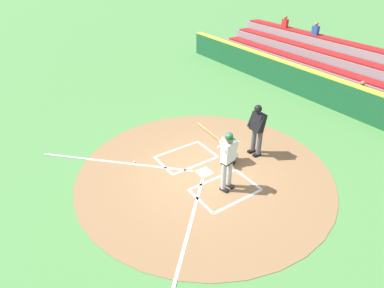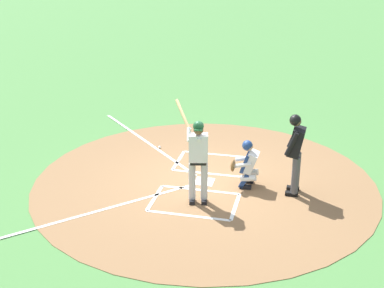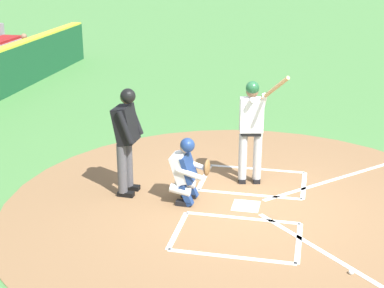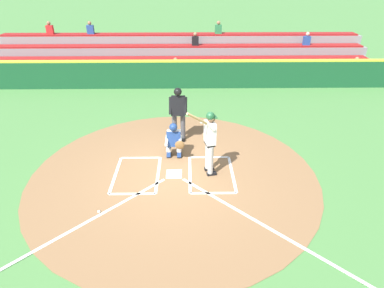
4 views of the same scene
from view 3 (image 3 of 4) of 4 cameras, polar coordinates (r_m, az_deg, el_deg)
name	(u,v)px [view 3 (image 3 of 4)]	position (r m, az deg, el deg)	size (l,w,h in m)	color
ground_plane	(246,207)	(9.64, 5.31, -6.14)	(120.00, 120.00, 0.00)	#4C8442
dirt_circle	(246,206)	(9.64, 5.31, -6.10)	(8.00, 8.00, 0.01)	olive
home_plate_and_chalk	(300,211)	(9.59, 10.56, -6.46)	(7.93, 4.91, 0.01)	white
batter	(252,125)	(10.15, 5.89, 1.87)	(0.84, 0.88, 2.13)	#BCBCBC
catcher	(187,169)	(9.54, -0.52, -2.46)	(0.59, 0.62, 1.13)	black
plate_umpire	(126,134)	(9.74, -6.47, 0.95)	(0.59, 0.43, 1.86)	#4C4C51
baseball	(351,272)	(8.07, 15.34, -12.02)	(0.07, 0.07, 0.07)	white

